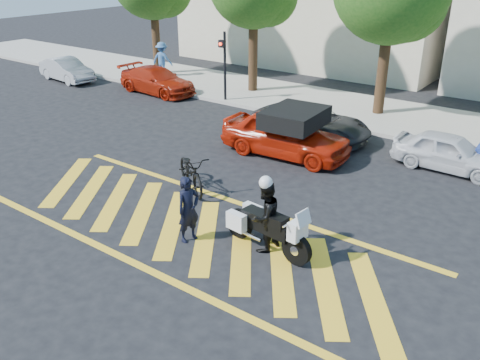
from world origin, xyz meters
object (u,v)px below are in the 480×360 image
Objects in this scene: officer_bike at (188,209)px; parked_mid_left at (311,123)px; police_motorcycle at (266,227)px; red_convertible at (286,134)px; parked_far_left at (67,70)px; bicycle at (191,171)px; officer_moto at (265,216)px; parked_mid_right at (449,152)px; parked_left at (157,81)px.

officer_bike reaches higher than parked_mid_left.
parked_mid_left is at bearing 118.04° from police_motorcycle.
red_convertible reaches higher than parked_far_left.
parked_far_left reaches higher than police_motorcycle.
parked_far_left is (-14.44, 6.32, 0.04)m from bicycle.
police_motorcycle is 1.43× the size of officer_moto.
officer_bike is 0.37× the size of red_convertible.
officer_bike reaches higher than police_motorcycle.
parked_mid_left reaches higher than parked_far_left.
officer_bike is 9.00m from parked_mid_right.
officer_moto is 19.64m from parked_far_left.
parked_mid_right is at bearing 81.25° from police_motorcycle.
officer_bike is 0.37× the size of parked_mid_left.
parked_mid_right is (4.85, 2.02, -0.16)m from red_convertible.
parked_far_left is at bearing 90.12° from parked_mid_right.
police_motorcycle is 0.56× the size of parked_mid_left.
parked_left is at bearing 82.15° from parked_mid_left.
officer_bike reaches higher than parked_mid_right.
red_convertible is at bearing -92.95° from parked_far_left.
parked_mid_right is at bearing -11.06° from bicycle.
parked_left reaches higher than parked_far_left.
parked_mid_left is (0.66, 5.97, 0.06)m from bicycle.
parked_mid_left is at bearing -152.08° from officer_moto.
police_motorcycle is at bearing -80.13° from bicycle.
red_convertible reaches higher than parked_mid_right.
officer_moto is 7.74m from parked_mid_right.
officer_moto is at bearing -122.89° from parked_left.
officer_moto reaches higher than police_motorcycle.
parked_mid_left is (-1.22, 8.18, -0.21)m from officer_bike.
police_motorcycle is (1.71, 0.73, -0.23)m from officer_bike.
parked_far_left is 0.82× the size of parked_mid_left.
officer_moto is 0.39× the size of red_convertible.
police_motorcycle is at bearing -55.18° from officer_bike.
parked_mid_left is at bearing -0.17° from red_convertible.
officer_bike is at bearing -173.56° from red_convertible.
officer_moto is at bearing -156.44° from red_convertible.
parked_left is (-10.57, 9.58, -0.21)m from officer_bike.
parked_mid_left is 1.28× the size of parked_mid_right.
officer_bike is 1.85m from officer_moto.
parked_left is 1.23× the size of parked_mid_right.
police_motorcycle is at bearing -156.28° from red_convertible.
bicycle is 0.48× the size of red_convertible.
bicycle is at bearing 174.36° from parked_mid_left.
bicycle is at bearing 164.15° from police_motorcycle.
bicycle is 11.40m from parked_left.
parked_far_left is 0.85× the size of parked_left.
officer_bike reaches higher than parked_left.
officer_bike is 2.91m from bicycle.
parked_mid_left is at bearing 20.14° from officer_bike.
parked_mid_right is (2.04, 7.45, 0.00)m from police_motorcycle.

